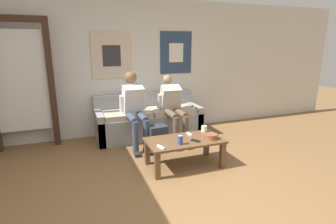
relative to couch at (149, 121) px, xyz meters
name	(u,v)px	position (x,y,z in m)	size (l,w,h in m)	color
ground_plane	(185,207)	(-0.29, -2.34, -0.29)	(18.00, 18.00, 0.00)	brown
wall_back	(128,68)	(-0.29, 0.36, 0.98)	(10.00, 0.07, 2.55)	silver
door_frame	(20,78)	(-2.09, 0.15, 0.90)	(1.00, 0.10, 2.15)	#382319
couch	(149,121)	(0.00, 0.00, 0.00)	(1.97, 0.72, 0.80)	gray
coffee_table	(184,144)	(0.11, -1.42, 0.04)	(1.09, 0.58, 0.40)	brown
person_seated_adult	(134,106)	(-0.35, -0.36, 0.40)	(0.47, 0.90, 1.26)	#384256
person_seated_teen	(173,106)	(0.35, -0.36, 0.35)	(0.47, 0.93, 1.17)	brown
backpack	(158,139)	(-0.07, -0.76, -0.09)	(0.31, 0.27, 0.43)	#282D38
ceramic_bowl	(211,136)	(0.48, -1.53, 0.15)	(0.18, 0.18, 0.07)	brown
pillar_candle	(204,129)	(0.54, -1.20, 0.15)	(0.09, 0.09, 0.10)	silver
drink_can_blue	(180,140)	(-0.02, -1.57, 0.17)	(0.07, 0.07, 0.12)	#28479E
game_controller_near_left	(189,134)	(0.26, -1.27, 0.12)	(0.03, 0.14, 0.03)	white
game_controller_near_right	(161,147)	(-0.31, -1.60, 0.12)	(0.07, 0.15, 0.03)	white
cell_phone	(195,141)	(0.23, -1.53, 0.12)	(0.13, 0.15, 0.01)	black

